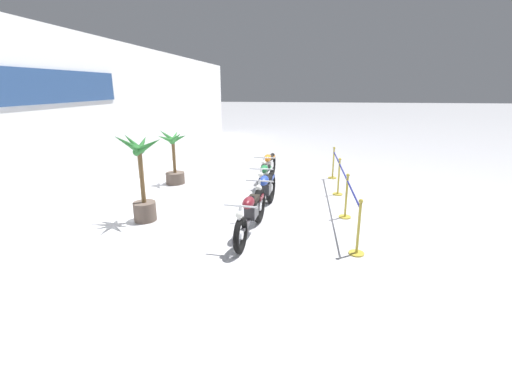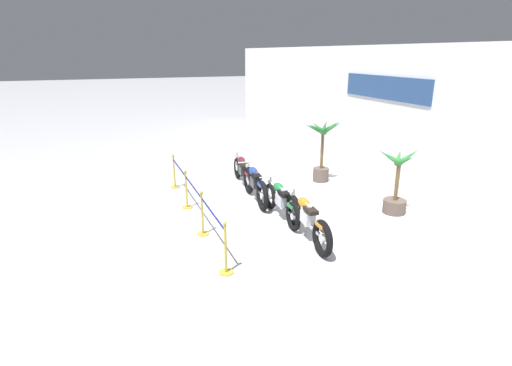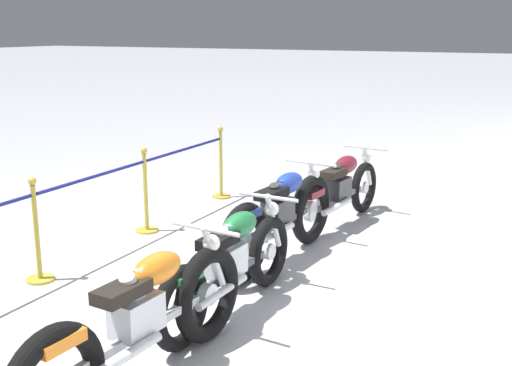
# 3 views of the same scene
# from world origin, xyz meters

# --- Properties ---
(ground_plane) EXTENTS (120.00, 120.00, 0.00)m
(ground_plane) POSITION_xyz_m (0.00, 0.00, 0.00)
(ground_plane) COLOR silver
(back_wall) EXTENTS (28.00, 0.29, 4.20)m
(back_wall) POSITION_xyz_m (-0.00, 5.12, 2.10)
(back_wall) COLOR white
(back_wall) RESTS_ON ground
(motorcycle_maroon_0) EXTENTS (2.23, 0.62, 0.92)m
(motorcycle_maroon_0) POSITION_xyz_m (-2.07, 0.66, 0.46)
(motorcycle_maroon_0) COLOR black
(motorcycle_maroon_0) RESTS_ON ground
(motorcycle_blue_1) EXTENTS (2.22, 0.62, 0.98)m
(motorcycle_blue_1) POSITION_xyz_m (-0.63, 0.51, 0.49)
(motorcycle_blue_1) COLOR black
(motorcycle_blue_1) RESTS_ON ground
(motorcycle_green_2) EXTENTS (2.15, 0.62, 0.92)m
(motorcycle_green_2) POSITION_xyz_m (0.76, 0.67, 0.45)
(motorcycle_green_2) COLOR black
(motorcycle_green_2) RESTS_ON ground
(motorcycle_orange_3) EXTENTS (2.35, 0.62, 0.97)m
(motorcycle_orange_3) POSITION_xyz_m (2.05, 0.70, 0.47)
(motorcycle_orange_3) COLOR black
(motorcycle_orange_3) RESTS_ON ground
(potted_palm_left_of_row) EXTENTS (0.92, 0.94, 1.74)m
(potted_palm_left_of_row) POSITION_xyz_m (1.47, 3.57, 0.66)
(potted_palm_left_of_row) COLOR brown
(potted_palm_left_of_row) RESTS_ON ground
(potted_palm_right_of_row) EXTENTS (1.02, 1.14, 2.01)m
(potted_palm_right_of_row) POSITION_xyz_m (-1.59, 3.15, 1.01)
(potted_palm_right_of_row) COLOR brown
(potted_palm_right_of_row) RESTS_ON ground
(stanchion_far_left) EXTENTS (5.50, 0.28, 1.05)m
(stanchion_far_left) POSITION_xyz_m (-1.05, -1.38, 0.66)
(stanchion_far_left) COLOR gold
(stanchion_far_left) RESTS_ON ground
(stanchion_mid_left) EXTENTS (0.28, 0.28, 1.05)m
(stanchion_mid_left) POSITION_xyz_m (-0.79, -1.38, 0.36)
(stanchion_mid_left) COLOR gold
(stanchion_mid_left) RESTS_ON ground
(stanchion_mid_right) EXTENTS (0.28, 0.28, 1.05)m
(stanchion_mid_right) POSITION_xyz_m (0.97, -1.38, 0.36)
(stanchion_mid_right) COLOR gold
(stanchion_mid_right) RESTS_ON ground
(stanchion_far_right) EXTENTS (0.28, 0.28, 1.05)m
(stanchion_far_right) POSITION_xyz_m (2.78, -1.38, 0.36)
(stanchion_far_right) COLOR gold
(stanchion_far_right) RESTS_ON ground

